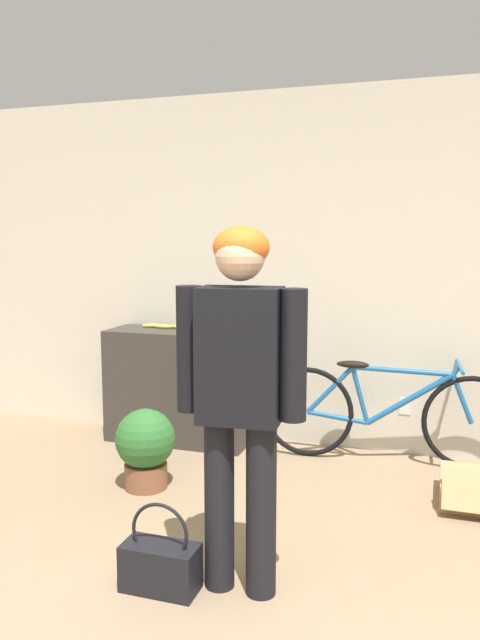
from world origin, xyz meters
name	(u,v)px	position (x,y,z in m)	size (l,w,h in m)	color
wall_back	(332,272)	(0.00, 2.93, 1.30)	(8.00, 0.07, 2.60)	beige
side_shelf	(179,386)	(-1.10, 2.67, 0.43)	(1.08, 0.42, 0.85)	#38332D
person	(240,378)	(-0.03, 0.88, 0.96)	(0.57, 0.24, 1.60)	black
bicycle	(387,413)	(0.44, 2.67, 0.35)	(1.74, 0.46, 0.72)	black
banana	(162,326)	(-1.27, 2.74, 0.87)	(0.34, 0.09, 0.03)	#EAD64C
handbag	(160,564)	(-0.36, 0.77, 0.12)	(0.34, 0.17, 0.40)	black
cardboard_box	(475,489)	(1.00, 2.17, 0.08)	(0.39, 0.51, 0.25)	tan
potted_plant	(145,445)	(-0.93, 1.77, 0.27)	(0.37, 0.37, 0.50)	brown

